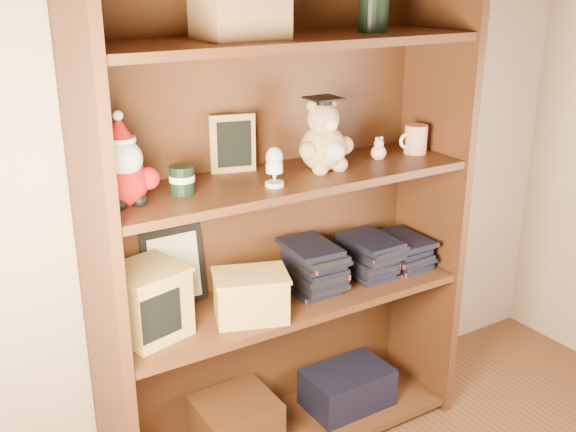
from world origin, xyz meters
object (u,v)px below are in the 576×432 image
at_px(bookcase, 279,224).
at_px(treats_box, 149,301).
at_px(teacher_mug, 415,139).
at_px(grad_teddy_bear, 324,142).

height_order(bookcase, treats_box, bookcase).
bearing_deg(teacher_mug, bookcase, 174.23).
bearing_deg(grad_teddy_bear, teacher_mug, 1.06).
bearing_deg(grad_teddy_bear, treats_box, 179.41).
bearing_deg(bookcase, teacher_mug, -5.77).
relative_size(teacher_mug, treats_box, 0.47).
bearing_deg(bookcase, grad_teddy_bear, -24.29).
bearing_deg(treats_box, grad_teddy_bear, -0.59).
bearing_deg(treats_box, bookcase, 6.45).
distance_m(grad_teddy_bear, treats_box, 0.70).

